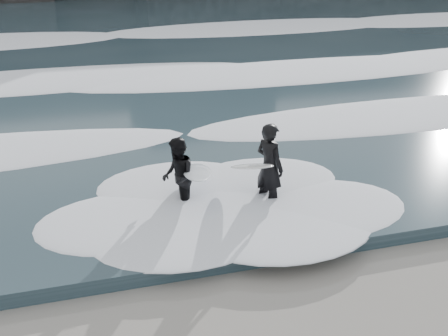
{
  "coord_description": "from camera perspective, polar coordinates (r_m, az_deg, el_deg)",
  "views": [
    {
      "loc": [
        -2.69,
        -5.03,
        5.73
      ],
      "look_at": [
        0.27,
        5.34,
        1.0
      ],
      "focal_mm": 45.0,
      "sensor_mm": 36.0,
      "label": 1
    }
  ],
  "objects": [
    {
      "name": "surfer_right",
      "position": [
        11.79,
        -4.4,
        -0.82
      ],
      "size": [
        1.29,
        2.28,
        1.69
      ],
      "color": "black",
      "rests_on": "ground"
    },
    {
      "name": "foam_mid",
      "position": [
        21.85,
        -8.48,
        9.37
      ],
      "size": [
        60.0,
        4.0,
        0.24
      ],
      "primitive_type": "ellipsoid",
      "color": "white",
      "rests_on": "sea"
    },
    {
      "name": "surfer_left",
      "position": [
        11.91,
        4.41,
        0.11
      ],
      "size": [
        1.14,
        1.84,
        1.95
      ],
      "color": "black",
      "rests_on": "ground"
    },
    {
      "name": "foam_near",
      "position": [
        15.25,
        -4.75,
        3.14
      ],
      "size": [
        60.0,
        3.2,
        0.2
      ],
      "primitive_type": "ellipsoid",
      "color": "white",
      "rests_on": "sea"
    },
    {
      "name": "foam_far",
      "position": [
        30.61,
        -10.93,
        13.34
      ],
      "size": [
        60.0,
        4.8,
        0.3
      ],
      "primitive_type": "ellipsoid",
      "color": "white",
      "rests_on": "sea"
    },
    {
      "name": "sea",
      "position": [
        34.59,
        -11.59,
        13.94
      ],
      "size": [
        90.0,
        52.0,
        0.3
      ],
      "primitive_type": "cube",
      "color": "#253840",
      "rests_on": "ground"
    }
  ]
}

